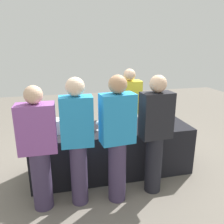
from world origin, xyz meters
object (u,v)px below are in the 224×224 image
(wine_bottle_0, at_px, (71,120))
(wine_bottle_5, at_px, (168,114))
(wine_glass_3, at_px, (166,118))
(guest_3, at_px, (155,132))
(wine_bottle_1, at_px, (80,119))
(wine_glass_2, at_px, (98,123))
(wine_bottle_2, at_px, (120,117))
(wine_bottle_4, at_px, (151,116))
(guest_2, at_px, (117,137))
(wine_bottle_3, at_px, (132,116))
(ice_bucket, at_px, (57,126))
(server_pouring, at_px, (129,109))
(wine_glass_0, at_px, (81,127))
(wine_glass_1, at_px, (88,129))
(guest_0, at_px, (39,147))
(guest_1, at_px, (78,139))

(wine_bottle_0, bearing_deg, wine_bottle_5, -3.20)
(wine_glass_3, height_order, guest_3, guest_3)
(wine_bottle_1, height_order, wine_glass_2, wine_bottle_1)
(wine_bottle_0, height_order, wine_bottle_1, wine_bottle_1)
(wine_bottle_0, height_order, wine_bottle_2, wine_bottle_2)
(wine_bottle_4, xyz_separation_m, guest_3, (-0.22, -0.69, 0.01))
(wine_bottle_2, distance_m, guest_2, 0.88)
(wine_bottle_1, relative_size, wine_bottle_2, 0.97)
(wine_bottle_3, bearing_deg, ice_bucket, -172.67)
(ice_bucket, relative_size, server_pouring, 0.13)
(guest_2, bearing_deg, ice_bucket, 131.52)
(wine_bottle_4, bearing_deg, wine_bottle_1, 173.85)
(guest_2, distance_m, guest_3, 0.54)
(wine_glass_0, bearing_deg, wine_glass_1, -35.09)
(wine_bottle_2, relative_size, wine_glass_0, 2.20)
(wine_bottle_2, xyz_separation_m, wine_bottle_3, (0.20, -0.01, -0.00))
(wine_bottle_4, bearing_deg, ice_bucket, -176.88)
(wine_glass_0, distance_m, guest_3, 1.03)
(guest_3, bearing_deg, wine_glass_3, 48.30)
(ice_bucket, relative_size, guest_0, 0.13)
(wine_bottle_3, relative_size, wine_glass_1, 2.48)
(wine_glass_0, bearing_deg, wine_glass_2, 17.95)
(ice_bucket, bearing_deg, wine_bottle_1, 29.50)
(wine_bottle_0, relative_size, wine_glass_1, 2.27)
(wine_bottle_1, xyz_separation_m, wine_bottle_3, (0.84, -0.05, 0.00))
(wine_bottle_0, relative_size, wine_bottle_3, 0.92)
(wine_bottle_0, bearing_deg, wine_bottle_3, -3.30)
(ice_bucket, relative_size, guest_2, 0.12)
(ice_bucket, xyz_separation_m, guest_2, (0.72, -0.67, 0.04))
(wine_bottle_5, xyz_separation_m, guest_2, (-1.07, -0.79, 0.02))
(wine_bottle_3, relative_size, ice_bucket, 1.57)
(wine_glass_0, distance_m, wine_glass_2, 0.27)
(wine_bottle_5, xyz_separation_m, wine_glass_2, (-1.20, -0.17, -0.01))
(ice_bucket, distance_m, guest_1, 0.67)
(wine_glass_0, height_order, guest_3, guest_3)
(guest_0, bearing_deg, guest_1, -1.57)
(server_pouring, relative_size, guest_2, 0.95)
(wine_bottle_3, relative_size, guest_3, 0.20)
(wine_bottle_4, xyz_separation_m, wine_glass_3, (0.19, -0.15, -0.01))
(wine_bottle_5, distance_m, wine_glass_3, 0.23)
(wine_bottle_2, distance_m, wine_bottle_3, 0.20)
(wine_bottle_0, bearing_deg, ice_bucket, -136.96)
(guest_2, bearing_deg, wine_bottle_4, 39.39)
(wine_bottle_3, xyz_separation_m, wine_glass_1, (-0.76, -0.35, -0.03))
(wine_bottle_0, bearing_deg, server_pouring, 20.54)
(wine_glass_0, distance_m, wine_glass_1, 0.11)
(guest_1, bearing_deg, wine_bottle_5, 28.19)
(wine_bottle_5, bearing_deg, wine_glass_1, -167.02)
(wine_glass_1, relative_size, wine_glass_2, 0.86)
(server_pouring, xyz_separation_m, guest_3, (-0.02, -1.21, 0.04))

